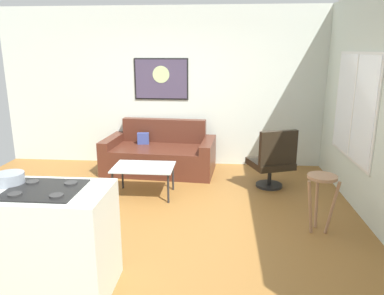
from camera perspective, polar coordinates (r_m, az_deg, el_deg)
name	(u,v)px	position (r m, az deg, el deg)	size (l,w,h in m)	color
ground	(155,220)	(4.75, -5.75, -11.14)	(6.40, 6.40, 0.04)	brown
back_wall	(177,88)	(6.70, -2.31, 9.23)	(6.40, 0.05, 2.80)	silver
right_wall	(376,107)	(4.89, 26.55, 5.59)	(0.05, 6.40, 2.80)	silver
couch	(160,155)	(6.43, -4.99, -1.19)	(1.93, 1.09, 0.86)	#4E261A
coffee_table	(144,169)	(5.34, -7.49, -3.31)	(0.86, 0.60, 0.44)	silver
armchair	(273,160)	(5.68, 12.42, -1.97)	(0.74, 0.73, 0.93)	black
bar_stool	(321,188)	(4.45, 19.39, -5.97)	(0.38, 0.38, 0.69)	#9B7050
kitchen_counter	(17,240)	(3.60, -25.51, -12.79)	(1.64, 0.67, 0.96)	silver
mixing_bowl	(10,179)	(3.53, -26.41, -4.39)	(0.25, 0.25, 0.10)	gray
wall_painting	(161,79)	(6.68, -4.79, 10.54)	(0.97, 0.03, 0.73)	black
window	(354,107)	(5.44, 23.80, 5.80)	(0.03, 1.54, 1.44)	silver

